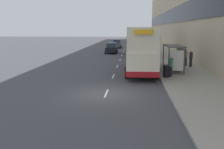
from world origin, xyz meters
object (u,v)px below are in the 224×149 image
double_decker_bus_near (141,49)px  pedestrian_3 (191,58)px  car_0 (136,41)px  pedestrian_1 (171,66)px  double_decker_bus_ahead (137,41)px  pedestrian_4 (182,61)px  bus_shelter (176,53)px  car_1 (117,44)px  litter_bin (166,71)px  pedestrian_2 (156,57)px  pedestrian_at_shelter (186,57)px  car_2 (111,48)px

double_decker_bus_near → pedestrian_3: size_ratio=6.20×
car_0 → pedestrian_1: (2.49, -47.23, 0.20)m
double_decker_bus_near → double_decker_bus_ahead: (-0.19, 15.47, -0.00)m
pedestrian_4 → double_decker_bus_ahead: bearing=106.2°
bus_shelter → car_1: size_ratio=1.02×
litter_bin → pedestrian_4: bearing=61.7°
double_decker_bus_near → car_1: 30.12m
pedestrian_1 → pedestrian_2: 7.45m
pedestrian_at_shelter → litter_bin: size_ratio=1.76×
double_decker_bus_ahead → pedestrian_1: (2.65, -18.50, -1.22)m
pedestrian_1 → pedestrian_3: (2.99, 5.87, -0.02)m
car_1 → pedestrian_3: pedestrian_3 is taller
bus_shelter → car_1: bus_shelter is taller
car_2 → litter_bin: bearing=106.9°
car_0 → pedestrian_at_shelter: 40.94m
double_decker_bus_near → pedestrian_4: double_decker_bus_near is taller
double_decker_bus_ahead → car_1: size_ratio=2.67×
bus_shelter → car_0: (-3.32, 44.55, -1.00)m
pedestrian_1 → double_decker_bus_near: bearing=129.0°
pedestrian_1 → pedestrian_4: bearing=65.0°
pedestrian_at_shelter → pedestrian_2: bearing=165.2°
bus_shelter → double_decker_bus_near: 3.34m
bus_shelter → pedestrian_at_shelter: bus_shelter is taller
pedestrian_3 → pedestrian_4: pedestrian_3 is taller
car_0 → pedestrian_1: 47.29m
double_decker_bus_ahead → pedestrian_2: double_decker_bus_ahead is taller
pedestrian_2 → pedestrian_4: pedestrian_4 is taller
pedestrian_4 → pedestrian_3: bearing=60.0°
bus_shelter → double_decker_bus_ahead: 16.21m
double_decker_bus_near → car_1: (-4.22, 29.79, -1.39)m
car_0 → pedestrian_2: size_ratio=2.69×
car_2 → pedestrian_3: pedestrian_3 is taller
car_1 → car_0: bearing=-106.3°
litter_bin → pedestrian_1: bearing=31.1°
double_decker_bus_ahead → car_0: (0.17, 28.72, -1.41)m
car_0 → litter_bin: car_0 is taller
bus_shelter → litter_bin: (-1.22, -2.91, -1.21)m
car_1 → pedestrian_at_shelter: size_ratio=2.23×
double_decker_bus_near → pedestrian_1: (2.46, -3.04, -1.22)m
pedestrian_3 → double_decker_bus_ahead: bearing=114.1°
car_2 → pedestrian_3: bearing=122.8°
pedestrian_1 → litter_bin: 0.60m
double_decker_bus_near → pedestrian_1: double_decker_bus_near is taller
double_decker_bus_ahead → car_1: bearing=105.7°
double_decker_bus_ahead → car_0: size_ratio=2.60×
double_decker_bus_ahead → car_1: double_decker_bus_ahead is taller
car_0 → car_1: size_ratio=1.03×
bus_shelter → car_1: 31.09m
pedestrian_3 → car_0: bearing=97.5°
pedestrian_4 → litter_bin: size_ratio=1.64×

